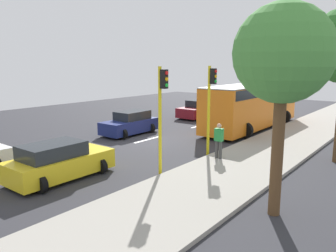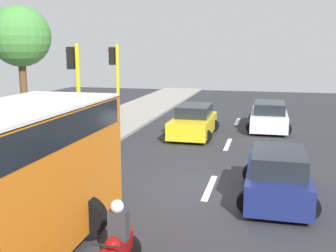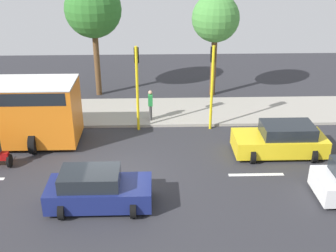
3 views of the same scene
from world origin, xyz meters
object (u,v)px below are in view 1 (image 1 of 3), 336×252
at_px(traffic_light_corner, 211,98).
at_px(car_yellow_cab, 59,162).
at_px(pedestrian_near_signal, 219,140).
at_px(traffic_light_midblock, 162,106).
at_px(car_maroon, 198,109).
at_px(city_bus, 253,103).
at_px(car_dark_blue, 130,124).
at_px(street_tree_south, 283,55).
at_px(motorcycle, 208,120).

bearing_deg(traffic_light_corner, car_yellow_cab, -113.74).
height_order(pedestrian_near_signal, traffic_light_midblock, traffic_light_midblock).
height_order(car_maroon, pedestrian_near_signal, pedestrian_near_signal).
height_order(city_bus, traffic_light_midblock, traffic_light_midblock).
bearing_deg(traffic_light_midblock, car_dark_blue, 143.25).
distance_m(city_bus, pedestrian_near_signal, 9.35).
height_order(traffic_light_corner, street_tree_south, street_tree_south).
distance_m(car_dark_blue, street_tree_south, 13.96).
height_order(car_dark_blue, traffic_light_midblock, traffic_light_midblock).
bearing_deg(car_maroon, city_bus, -15.05).
height_order(car_dark_blue, traffic_light_corner, traffic_light_corner).
distance_m(pedestrian_near_signal, street_tree_south, 6.90).
bearing_deg(traffic_light_corner, city_bus, 99.76).
bearing_deg(motorcycle, traffic_light_corner, -58.33).
xyz_separation_m(car_maroon, traffic_light_midblock, (7.05, -13.71, 2.22)).
bearing_deg(car_dark_blue, car_maroon, 91.18).
height_order(car_dark_blue, city_bus, city_bus).
bearing_deg(city_bus, car_yellow_cab, -95.78).
bearing_deg(street_tree_south, motorcycle, 129.56).
bearing_deg(car_dark_blue, traffic_light_midblock, -36.75).
relative_size(car_yellow_cab, pedestrian_near_signal, 2.51).
height_order(pedestrian_near_signal, traffic_light_corner, traffic_light_corner).
distance_m(traffic_light_midblock, street_tree_south, 5.49).
height_order(car_maroon, traffic_light_corner, traffic_light_corner).
height_order(motorcycle, street_tree_south, street_tree_south).
xyz_separation_m(traffic_light_corner, street_tree_south, (5.09, -4.60, 1.91)).
bearing_deg(traffic_light_corner, pedestrian_near_signal, -36.08).
height_order(car_maroon, city_bus, city_bus).
bearing_deg(city_bus, pedestrian_near_signal, -75.56).
bearing_deg(traffic_light_midblock, city_bus, 96.73).
relative_size(car_yellow_cab, street_tree_south, 0.67).
relative_size(car_dark_blue, traffic_light_corner, 0.87).
bearing_deg(car_dark_blue, city_bus, 52.47).
bearing_deg(car_maroon, car_dark_blue, -88.82).
height_order(traffic_light_corner, traffic_light_midblock, same).
distance_m(city_bus, traffic_light_corner, 8.57).
relative_size(car_maroon, city_bus, 0.36).
distance_m(traffic_light_corner, street_tree_south, 7.12).
relative_size(car_dark_blue, traffic_light_midblock, 0.87).
bearing_deg(car_maroon, traffic_light_midblock, -62.79).
xyz_separation_m(motorcycle, traffic_light_midblock, (3.81, -10.00, 2.29)).
xyz_separation_m(car_dark_blue, traffic_light_midblock, (6.87, -5.13, 2.22)).
height_order(car_yellow_cab, car_maroon, same).
relative_size(car_yellow_cab, motorcycle, 2.77).
bearing_deg(traffic_light_corner, traffic_light_midblock, -90.00).
bearing_deg(city_bus, traffic_light_corner, -80.24).
distance_m(city_bus, motorcycle, 3.45).
relative_size(car_dark_blue, car_maroon, 0.98).
distance_m(car_dark_blue, traffic_light_midblock, 8.86).
height_order(car_yellow_cab, motorcycle, motorcycle).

